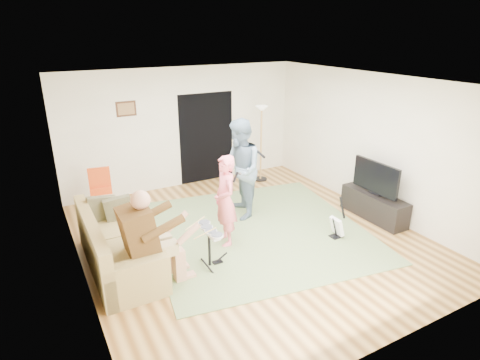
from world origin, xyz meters
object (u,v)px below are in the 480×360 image
object	(u,v)px
torchiere_lamp	(261,130)
singer	(225,201)
sofa	(114,251)
guitarist	(240,170)
television	(376,177)
guitar_spare	(337,226)
drum_kit	(209,249)
tv_cabinet	(374,206)
dining_chair	(102,202)

from	to	relation	value
torchiere_lamp	singer	bearing A→B (deg)	-132.46
sofa	guitarist	size ratio (longest dim) A/B	1.13
television	sofa	bearing A→B (deg)	172.32
guitarist	torchiere_lamp	world-z (taller)	guitarist
singer	torchiere_lamp	xyz separation A→B (m)	(2.13, 2.33, 0.45)
guitar_spare	singer	bearing A→B (deg)	156.45
guitarist	guitar_spare	distance (m)	2.06
guitarist	guitar_spare	size ratio (longest dim) A/B	2.49
sofa	singer	xyz separation A→B (m)	(1.84, -0.12, 0.49)
drum_kit	singer	distance (m)	0.91
singer	torchiere_lamp	distance (m)	3.19
singer	torchiere_lamp	bearing A→B (deg)	145.01
sofa	torchiere_lamp	size ratio (longest dim) A/B	1.20
tv_cabinet	television	bearing A→B (deg)	180.00
singer	tv_cabinet	xyz separation A→B (m)	(2.95, -0.52, -0.53)
tv_cabinet	drum_kit	bearing A→B (deg)	-179.84
guitarist	guitar_spare	world-z (taller)	guitarist
tv_cabinet	television	distance (m)	0.60
torchiere_lamp	television	bearing A→B (deg)	-74.84
guitarist	dining_chair	world-z (taller)	guitarist
sofa	drum_kit	size ratio (longest dim) A/B	3.26
sofa	television	xyz separation A→B (m)	(4.75, -0.64, 0.56)
torchiere_lamp	tv_cabinet	bearing A→B (deg)	-73.90
guitar_spare	torchiere_lamp	size ratio (longest dim) A/B	0.43
dining_chair	sofa	bearing A→B (deg)	-87.19
tv_cabinet	singer	bearing A→B (deg)	170.05
drum_kit	singer	world-z (taller)	singer
sofa	guitar_spare	world-z (taller)	sofa
sofa	dining_chair	bearing A→B (deg)	84.06
drum_kit	dining_chair	distance (m)	2.73
drum_kit	tv_cabinet	size ratio (longest dim) A/B	0.47
guitar_spare	sofa	bearing A→B (deg)	166.03
dining_chair	guitar_spare	bearing A→B (deg)	-29.79
singer	guitarist	xyz separation A→B (m)	(0.73, 0.81, 0.18)
dining_chair	television	bearing A→B (deg)	-19.82
television	guitar_spare	bearing A→B (deg)	-166.62
sofa	tv_cabinet	bearing A→B (deg)	-7.60
singer	television	size ratio (longest dim) A/B	1.49
guitar_spare	dining_chair	bearing A→B (deg)	141.45
torchiere_lamp	dining_chair	bearing A→B (deg)	-174.45
guitarist	tv_cabinet	distance (m)	2.69
drum_kit	torchiere_lamp	size ratio (longest dim) A/B	0.37
guitar_spare	guitarist	bearing A→B (deg)	123.86
sofa	singer	size ratio (longest dim) A/B	1.38
drum_kit	torchiere_lamp	bearing A→B (deg)	46.87
sofa	torchiere_lamp	bearing A→B (deg)	29.06
singer	guitarist	distance (m)	1.10
guitarist	sofa	bearing A→B (deg)	-61.23
guitarist	drum_kit	bearing A→B (deg)	-29.77
singer	television	distance (m)	2.95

